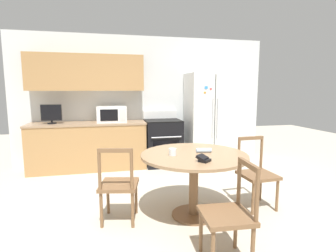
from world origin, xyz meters
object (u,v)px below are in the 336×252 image
Objects in this scene: oven_range at (163,142)px; dining_chair_near at (229,215)px; refrigerator at (208,119)px; wallet at (203,159)px; candle_glass at (173,152)px; microwave at (112,114)px; countertop_tv at (51,114)px; dining_chair_right at (256,174)px; dining_chair_left at (119,185)px.

dining_chair_near is (-0.05, -3.12, -0.03)m from oven_range.
dining_chair_near is (-1.00, -3.08, -0.49)m from refrigerator.
oven_range is at bearing 87.99° from wallet.
microwave is at bearing 106.04° from candle_glass.
countertop_tv is at bearing -179.56° from microwave.
dining_chair_right is 1.20m from candle_glass.
oven_range is at bearing -0.50° from microwave.
oven_range is 2.31m from candle_glass.
dining_chair_right is 1.04m from wallet.
dining_chair_near is at bearing -73.10° from microwave.
candle_glass is at bearing -98.72° from oven_range.
dining_chair_left is at bearing -89.09° from microwave.
microwave is at bearing 178.65° from refrigerator.
refrigerator is 2.05× the size of dining_chair_left.
dining_chair_left is (-0.96, -2.18, -0.03)m from oven_range.
oven_range is at bearing 177.77° from refrigerator.
wallet is (1.98, -2.58, -0.29)m from countertop_tv.
oven_range is 2.16m from countertop_tv.
refrigerator reaches higher than oven_range.
countertop_tv is 3.78m from dining_chair_near.
dining_chair_right is at bearing -94.16° from refrigerator.
dining_chair_right is at bearing 24.83° from wallet.
countertop_tv is at bearing 179.29° from refrigerator.
countertop_tv is at bearing 36.59° from dining_chair_near.
candle_glass is 0.50× the size of wallet.
dining_chair_near reaches higher than candle_glass.
microwave is 3.16× the size of wallet.
dining_chair_left is 1.31m from dining_chair_near.
wallet is at bearing -70.68° from microwave.
wallet is at bearing 8.22° from dining_chair_near.
refrigerator is at bearing 60.20° from dining_chair_left.
dining_chair_right is 5.18× the size of wallet.
refrigerator reaches higher than countertop_tv.
dining_chair_right is 1.27m from dining_chair_near.
dining_chair_right is (0.79, -2.17, -0.03)m from oven_range.
candle_glass is at bearing -73.96° from microwave.
dining_chair_right is at bearing -69.89° from oven_range.
microwave is 1.56× the size of countertop_tv.
dining_chair_left is at bearing 155.66° from wallet.
microwave is 2.75m from wallet.
dining_chair_right is at bearing -50.56° from microwave.
oven_range is 1.20× the size of dining_chair_near.
dining_chair_near is at bearing -70.89° from candle_glass.
wallet is at bearing -52.44° from countertop_tv.
dining_chair_near is at bearing -90.85° from oven_range.
dining_chair_right reaches higher than candle_glass.
microwave is 3.33m from dining_chair_near.
oven_range is at bearing 78.10° from dining_chair_left.
oven_range is at bearing -0.01° from countertop_tv.
refrigerator reaches higher than dining_chair_near.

